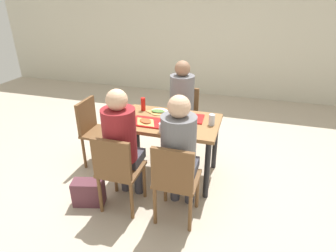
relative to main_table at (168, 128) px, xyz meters
The scene contains 23 objects.
ground_plane 0.63m from the main_table, ahead, with size 10.00×10.00×0.02m, color #B7A893.
back_wall 3.29m from the main_table, 90.00° to the left, with size 10.00×0.10×2.80m, color beige.
main_table is the anchor object (origin of this frame).
chair_near_left 0.81m from the main_table, 111.13° to the right, with size 0.40×0.40×0.85m.
chair_near_right 0.81m from the main_table, 68.87° to the right, with size 0.40×0.40×0.85m.
chair_far_side 0.76m from the main_table, 90.00° to the left, with size 0.40×0.40×0.85m.
chair_left_end 0.97m from the main_table, behind, with size 0.40×0.40×0.85m.
person_in_red 0.68m from the main_table, 115.46° to the right, with size 0.32×0.42×1.26m.
person_in_brown_jacket 0.68m from the main_table, 64.54° to the right, with size 0.32×0.42×1.26m.
person_far_side 0.62m from the main_table, 90.00° to the left, with size 0.32×0.42×1.26m.
tray_red_near 0.26m from the main_table, 147.88° to the right, with size 0.36×0.26×0.02m, color red.
tray_red_far 0.25m from the main_table, 28.28° to the left, with size 0.36×0.26×0.02m, color red.
paper_plate_center 0.28m from the main_table, 130.99° to the left, with size 0.22×0.22×0.01m, color white.
paper_plate_near_edge 0.28m from the main_table, 49.01° to the right, with size 0.22×0.22×0.01m, color white.
pizza_slice_a 0.29m from the main_table, 145.25° to the right, with size 0.27×0.26×0.02m.
pizza_slice_b 0.23m from the main_table, 24.70° to the left, with size 0.21×0.21×0.02m.
pizza_slice_c 0.28m from the main_table, 135.37° to the left, with size 0.23×0.15×0.02m.
plastic_cup_a 0.34m from the main_table, 95.35° to the left, with size 0.07×0.07×0.10m, color white.
plastic_cup_b 0.34m from the main_table, 84.65° to the right, with size 0.07×0.07×0.10m, color white.
soda_can 0.52m from the main_table, ahead, with size 0.07×0.07×0.12m, color #B7BCC6.
condiment_bottle 0.46m from the main_table, 152.02° to the left, with size 0.06×0.06×0.16m, color red.
foil_bundle 0.51m from the main_table, behind, with size 0.10×0.10×0.10m, color silver.
handbag 1.10m from the main_table, 129.95° to the right, with size 0.32×0.16×0.28m, color #592D38.
Camera 1 is at (0.83, -2.80, 2.03)m, focal length 30.25 mm.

